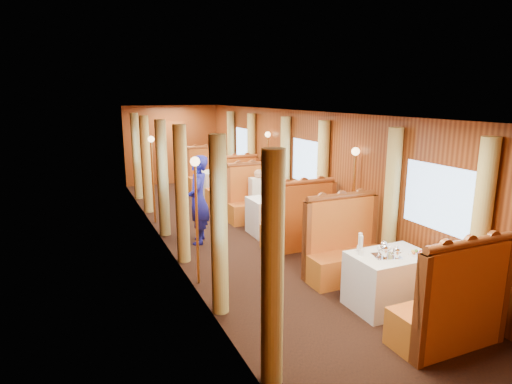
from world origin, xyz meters
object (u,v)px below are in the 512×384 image
banquette_far_aft (209,176)px  rose_vase_mid (277,189)px  table_mid (275,215)px  banquette_near_fwd (450,311)px  teapot_left (384,253)px  table_near (389,281)px  banquette_near_aft (345,252)px  table_far (220,184)px  steward (198,200)px  banquette_far_fwd (233,189)px  rose_vase_far (220,165)px  fruit_plate (417,253)px  tea_tray (386,256)px  teapot_right (396,254)px  banquette_mid_fwd (299,226)px  teapot_back (384,249)px  passenger (259,190)px  banquette_mid_aft (255,202)px

banquette_far_aft → rose_vase_mid: 4.57m
table_mid → banquette_far_aft: size_ratio=0.78×
banquette_near_fwd → teapot_left: 1.04m
table_near → banquette_near_aft: size_ratio=0.78×
table_far → steward: steward is taller
banquette_near_fwd → banquette_far_fwd: (0.00, 7.00, 0.00)m
banquette_near_aft → table_mid: banquette_near_aft is taller
rose_vase_far → steward: size_ratio=0.21×
teapot_left → rose_vase_far: 7.05m
banquette_far_fwd → fruit_plate: banquette_far_fwd is taller
banquette_near_aft → rose_vase_mid: size_ratio=3.72×
table_mid → banquette_far_fwd: size_ratio=0.78×
banquette_far_fwd → tea_tray: bearing=-91.1°
table_near → steward: steward is taller
banquette_far_aft → banquette_near_fwd: bearing=-90.0°
banquette_near_aft → tea_tray: (-0.11, -1.06, 0.33)m
teapot_right → banquette_far_aft: bearing=106.6°
banquette_mid_fwd → teapot_left: (-0.18, -2.55, 0.40)m
teapot_right → table_mid: bearing=106.2°
banquette_near_aft → banquette_far_aft: (0.00, 7.00, 0.00)m
teapot_back → fruit_plate: size_ratio=0.68×
table_mid → rose_vase_mid: 0.55m
banquette_far_fwd → steward: steward is taller
rose_vase_mid → passenger: size_ratio=0.47×
steward → banquette_far_fwd: bearing=165.8°
banquette_near_fwd → banquette_near_aft: bearing=90.0°
banquette_mid_aft → rose_vase_mid: 1.15m
rose_vase_mid → banquette_far_aft: bearing=90.4°
banquette_near_aft → teapot_left: 1.16m
tea_tray → rose_vase_far: rose_vase_far is taller
table_far → banquette_mid_fwd: bearing=-90.0°
rose_vase_far → teapot_right: bearing=-90.5°
table_mid → teapot_right: teapot_right is taller
teapot_back → rose_vase_mid: (0.11, 3.41, 0.11)m
rose_vase_mid → rose_vase_far: bearing=90.3°
teapot_right → table_far: bearing=106.6°
rose_vase_far → table_far: bearing=120.9°
banquette_mid_fwd → teapot_right: banquette_mid_fwd is taller
rose_vase_mid → banquette_mid_fwd: bearing=-92.0°
table_near → banquette_far_fwd: size_ratio=0.78×
tea_tray → rose_vase_mid: rose_vase_mid is taller
table_far → banquette_far_fwd: 1.02m
fruit_plate → rose_vase_mid: 3.64m
banquette_far_fwd → steward: size_ratio=0.78×
passenger → teapot_back: bearing=-91.0°
steward → passenger: bearing=134.3°
banquette_mid_fwd → banquette_far_fwd: bearing=90.0°
banquette_mid_aft → banquette_mid_fwd: bearing=-90.0°
table_near → teapot_back: (-0.08, 0.07, 0.44)m
banquette_far_aft → fruit_plate: size_ratio=5.75×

